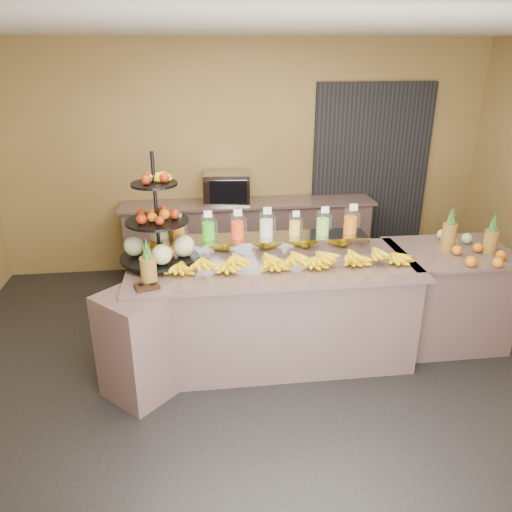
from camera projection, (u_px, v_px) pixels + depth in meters
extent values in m
plane|color=black|center=(277.00, 374.00, 4.39)|extent=(6.00, 6.00, 0.00)
cube|color=olive|center=(246.00, 159.00, 6.17)|extent=(6.00, 0.02, 2.80)
cube|color=silver|center=(284.00, 23.00, 3.33)|extent=(6.00, 5.00, 0.02)
cube|color=black|center=(370.00, 172.00, 6.38)|extent=(1.50, 0.06, 2.20)
cube|color=gray|center=(272.00, 313.00, 4.50)|extent=(2.40, 0.90, 0.90)
cube|color=gray|center=(273.00, 265.00, 4.32)|extent=(2.50, 1.00, 0.03)
cube|color=gray|center=(139.00, 345.00, 4.00)|extent=(0.71, 0.71, 0.90)
cube|color=gray|center=(445.00, 297.00, 4.79)|extent=(1.00, 0.80, 0.90)
cube|color=gray|center=(453.00, 252.00, 4.61)|extent=(1.08, 0.88, 0.03)
cube|color=gray|center=(248.00, 238.00, 6.29)|extent=(3.00, 0.50, 0.90)
cube|color=gray|center=(248.00, 203.00, 6.11)|extent=(3.10, 0.55, 0.03)
cube|color=gray|center=(266.00, 244.00, 4.54)|extent=(1.85, 0.30, 0.15)
cylinder|color=silver|center=(179.00, 229.00, 4.38)|extent=(0.11, 0.11, 0.21)
cylinder|color=orange|center=(179.00, 233.00, 4.40)|extent=(0.10, 0.10, 0.14)
cylinder|color=gray|center=(177.00, 224.00, 4.37)|extent=(0.01, 0.01, 0.24)
cube|color=white|center=(178.00, 217.00, 4.29)|extent=(0.07, 0.02, 0.06)
cylinder|color=silver|center=(208.00, 227.00, 4.41)|extent=(0.12, 0.12, 0.22)
cylinder|color=#32B714|center=(208.00, 231.00, 4.43)|extent=(0.11, 0.11, 0.15)
cylinder|color=gray|center=(206.00, 222.00, 4.40)|extent=(0.01, 0.01, 0.26)
cube|color=white|center=(208.00, 214.00, 4.31)|extent=(0.07, 0.02, 0.06)
cylinder|color=silver|center=(237.00, 226.00, 4.44)|extent=(0.12, 0.12, 0.22)
cylinder|color=#F63E0F|center=(238.00, 230.00, 4.45)|extent=(0.11, 0.11, 0.15)
cylinder|color=gray|center=(236.00, 220.00, 4.43)|extent=(0.01, 0.01, 0.26)
cube|color=white|center=(238.00, 213.00, 4.34)|extent=(0.07, 0.02, 0.06)
cylinder|color=silver|center=(266.00, 225.00, 4.47)|extent=(0.13, 0.13, 0.23)
cylinder|color=silver|center=(266.00, 228.00, 4.48)|extent=(0.12, 0.12, 0.16)
cylinder|color=gray|center=(264.00, 219.00, 4.46)|extent=(0.01, 0.01, 0.27)
cube|color=white|center=(267.00, 211.00, 4.36)|extent=(0.07, 0.02, 0.06)
cylinder|color=silver|center=(295.00, 225.00, 4.51)|extent=(0.11, 0.11, 0.19)
cylinder|color=gold|center=(295.00, 229.00, 4.52)|extent=(0.10, 0.10, 0.13)
cylinder|color=gray|center=(293.00, 220.00, 4.50)|extent=(0.01, 0.01, 0.23)
cube|color=white|center=(296.00, 214.00, 4.42)|extent=(0.06, 0.02, 0.05)
cylinder|color=silver|center=(323.00, 223.00, 4.53)|extent=(0.12, 0.12, 0.22)
cylinder|color=#85D14E|center=(323.00, 226.00, 4.55)|extent=(0.11, 0.11, 0.15)
cylinder|color=gray|center=(321.00, 217.00, 4.52)|extent=(0.01, 0.01, 0.26)
cube|color=white|center=(325.00, 210.00, 4.43)|extent=(0.07, 0.02, 0.06)
cylinder|color=silver|center=(351.00, 221.00, 4.56)|extent=(0.13, 0.13, 0.23)
cylinder|color=#DC6403|center=(350.00, 225.00, 4.57)|extent=(0.12, 0.12, 0.16)
cylinder|color=gray|center=(349.00, 215.00, 4.55)|extent=(0.01, 0.01, 0.27)
cube|color=white|center=(354.00, 207.00, 4.45)|extent=(0.07, 0.02, 0.06)
ellipsoid|color=yellow|center=(181.00, 266.00, 4.13)|extent=(0.26, 0.19, 0.11)
ellipsoid|color=yellow|center=(226.00, 264.00, 4.18)|extent=(0.26, 0.19, 0.11)
ellipsoid|color=yellow|center=(270.00, 262.00, 4.22)|extent=(0.26, 0.19, 0.11)
ellipsoid|color=yellow|center=(313.00, 260.00, 4.26)|extent=(0.26, 0.19, 0.11)
ellipsoid|color=yellow|center=(355.00, 258.00, 4.31)|extent=(0.26, 0.19, 0.11)
ellipsoid|color=yellow|center=(396.00, 255.00, 4.35)|extent=(0.26, 0.19, 0.11)
ellipsoid|color=yellow|center=(203.00, 257.00, 4.13)|extent=(0.21, 0.17, 0.10)
ellipsoid|color=yellow|center=(233.00, 255.00, 4.16)|extent=(0.21, 0.17, 0.10)
ellipsoid|color=yellow|center=(263.00, 254.00, 4.19)|extent=(0.21, 0.17, 0.10)
ellipsoid|color=yellow|center=(292.00, 253.00, 4.21)|extent=(0.21, 0.17, 0.10)
ellipsoid|color=yellow|center=(320.00, 251.00, 4.24)|extent=(0.21, 0.17, 0.10)
ellipsoid|color=yellow|center=(349.00, 250.00, 4.27)|extent=(0.21, 0.17, 0.10)
ellipsoid|color=yellow|center=(377.00, 249.00, 4.30)|extent=(0.21, 0.17, 0.10)
cylinder|color=black|center=(156.00, 209.00, 4.17)|extent=(0.03, 0.03, 0.96)
cylinder|color=black|center=(160.00, 256.00, 4.34)|extent=(0.70, 0.70, 0.02)
cylinder|color=black|center=(157.00, 221.00, 4.21)|extent=(0.54, 0.54, 0.02)
cylinder|color=black|center=(154.00, 184.00, 4.09)|extent=(0.39, 0.39, 0.02)
sphere|color=#AFBA80|center=(184.00, 244.00, 4.32)|extent=(0.18, 0.18, 0.18)
sphere|color=maroon|center=(175.00, 214.00, 4.21)|extent=(0.09, 0.09, 0.09)
sphere|color=orange|center=(147.00, 251.00, 4.30)|extent=(0.10, 0.10, 0.10)
cube|color=black|center=(147.00, 286.00, 3.87)|extent=(0.21, 0.18, 0.03)
cylinder|color=brown|center=(149.00, 271.00, 3.91)|extent=(0.13, 0.13, 0.22)
cone|color=#24521B|center=(147.00, 248.00, 3.84)|extent=(0.06, 0.06, 0.16)
cylinder|color=brown|center=(176.00, 238.00, 4.56)|extent=(0.13, 0.13, 0.24)
cone|color=#24521B|center=(175.00, 217.00, 4.48)|extent=(0.07, 0.07, 0.16)
cylinder|color=brown|center=(449.00, 237.00, 4.57)|extent=(0.14, 0.14, 0.26)
cylinder|color=brown|center=(490.00, 242.00, 4.52)|extent=(0.13, 0.13, 0.21)
ellipsoid|color=orange|center=(479.00, 255.00, 4.37)|extent=(0.38, 0.26, 0.10)
cube|color=gray|center=(227.00, 188.00, 6.01)|extent=(0.58, 0.44, 0.36)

